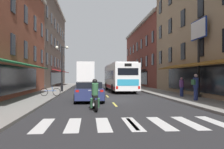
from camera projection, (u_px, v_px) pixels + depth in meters
ground_plane at (110, 100)px, 19.33m from camera, size 34.80×80.00×0.10m
lane_centre_dashes at (110, 100)px, 19.08m from camera, size 0.14×73.90×0.01m
crosswalk_near at (132, 124)px, 9.37m from camera, size 7.10×2.80×0.01m
sidewalk_left at (33, 99)px, 18.79m from camera, size 3.00×80.00×0.14m
sidewalk_right at (183, 98)px, 19.87m from camera, size 3.00×80.00×0.14m
billboard_sign at (199, 39)px, 19.73m from camera, size 0.40×2.72×6.18m
transit_bus at (119, 77)px, 30.15m from camera, size 2.85×11.90×3.28m
box_truck at (86, 75)px, 37.06m from camera, size 2.56×8.14×3.80m
sedan_near at (86, 83)px, 45.39m from camera, size 2.08×4.45×1.31m
sedan_mid at (89, 91)px, 17.88m from camera, size 2.11×4.78×1.40m
motorcycle_rider at (95, 97)px, 13.05m from camera, size 0.62×2.07×1.66m
bicycle_near at (50, 92)px, 21.01m from camera, size 1.71×0.48×0.91m
pedestrian_near at (196, 86)px, 17.05m from camera, size 0.52×0.44×1.82m
pedestrian_mid at (182, 87)px, 20.34m from camera, size 0.36×0.36×1.57m
street_lamp_twin at (62, 66)px, 27.43m from camera, size 1.42×0.32×5.04m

